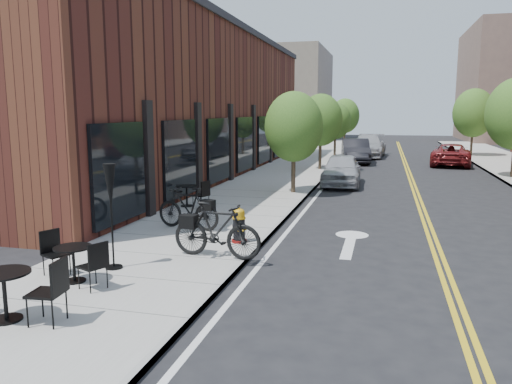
% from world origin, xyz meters
% --- Properties ---
extents(ground, '(120.00, 120.00, 0.00)m').
position_xyz_m(ground, '(0.00, 0.00, 0.00)').
color(ground, black).
rests_on(ground, ground).
extents(sidewalk_near, '(4.00, 70.00, 0.12)m').
position_xyz_m(sidewalk_near, '(-2.00, 10.00, 0.06)').
color(sidewalk_near, '#9E9B93').
rests_on(sidewalk_near, ground).
extents(building_near, '(5.00, 28.00, 7.00)m').
position_xyz_m(building_near, '(-6.50, 14.00, 3.50)').
color(building_near, '#3F1A14').
rests_on(building_near, ground).
extents(bg_building_left, '(8.00, 14.00, 10.00)m').
position_xyz_m(bg_building_left, '(-8.00, 48.00, 5.00)').
color(bg_building_left, '#726656').
rests_on(bg_building_left, ground).
extents(tree_near_a, '(2.20, 2.20, 3.81)m').
position_xyz_m(tree_near_a, '(-0.60, 9.00, 2.60)').
color(tree_near_a, '#382B1E').
rests_on(tree_near_a, sidewalk_near).
extents(tree_near_b, '(2.30, 2.30, 3.98)m').
position_xyz_m(tree_near_b, '(-0.60, 17.00, 2.71)').
color(tree_near_b, '#382B1E').
rests_on(tree_near_b, sidewalk_near).
extents(tree_near_c, '(2.10, 2.10, 3.67)m').
position_xyz_m(tree_near_c, '(-0.60, 25.00, 2.53)').
color(tree_near_c, '#382B1E').
rests_on(tree_near_c, sidewalk_near).
extents(tree_near_d, '(2.40, 2.40, 4.11)m').
position_xyz_m(tree_near_d, '(-0.60, 33.00, 2.79)').
color(tree_near_d, '#382B1E').
rests_on(tree_near_d, sidewalk_near).
extents(tree_far_c, '(2.80, 2.80, 4.62)m').
position_xyz_m(tree_far_c, '(8.60, 28.00, 3.06)').
color(tree_far_c, '#382B1E').
rests_on(tree_far_c, sidewalk_far).
extents(fire_hydrant, '(0.43, 0.43, 0.84)m').
position_xyz_m(fire_hydrant, '(-0.52, 1.43, 0.52)').
color(fire_hydrant, maroon).
rests_on(fire_hydrant, sidewalk_near).
extents(bicycle_left, '(1.92, 0.89, 1.12)m').
position_xyz_m(bicycle_left, '(-2.19, 2.36, 0.68)').
color(bicycle_left, black).
rests_on(bicycle_left, sidewalk_near).
extents(bicycle_right, '(2.02, 0.72, 1.19)m').
position_xyz_m(bicycle_right, '(-0.62, 0.08, 0.71)').
color(bicycle_right, black).
rests_on(bicycle_right, sidewalk_near).
extents(bistro_set_a, '(1.83, 0.86, 0.97)m').
position_xyz_m(bistro_set_a, '(-2.60, -3.75, 0.61)').
color(bistro_set_a, black).
rests_on(bistro_set_a, sidewalk_near).
extents(bistro_set_b, '(1.60, 1.00, 0.85)m').
position_xyz_m(bistro_set_b, '(-2.64, -2.00, 0.55)').
color(bistro_set_b, black).
rests_on(bistro_set_b, sidewalk_near).
extents(bistro_set_c, '(1.68, 0.97, 0.89)m').
position_xyz_m(bistro_set_c, '(-3.45, 5.32, 0.57)').
color(bistro_set_c, black).
rests_on(bistro_set_c, sidewalk_near).
extents(patio_umbrella, '(0.34, 0.34, 2.08)m').
position_xyz_m(patio_umbrella, '(-2.36, -1.11, 1.61)').
color(patio_umbrella, black).
rests_on(patio_umbrella, sidewalk_near).
extents(parked_car_a, '(1.73, 4.05, 1.37)m').
position_xyz_m(parked_car_a, '(0.96, 12.10, 0.68)').
color(parked_car_a, '#A6A8AE').
rests_on(parked_car_a, ground).
extents(parked_car_b, '(2.13, 4.68, 1.49)m').
position_xyz_m(parked_car_b, '(0.98, 21.90, 0.74)').
color(parked_car_b, black).
rests_on(parked_car_b, ground).
extents(parked_car_c, '(2.54, 5.52, 1.56)m').
position_xyz_m(parked_car_c, '(1.60, 26.25, 0.78)').
color(parked_car_c, '#A3A3A7').
rests_on(parked_car_c, ground).
extents(parked_car_far, '(2.75, 4.92, 1.30)m').
position_xyz_m(parked_car_far, '(6.54, 21.72, 0.65)').
color(parked_car_far, maroon).
rests_on(parked_car_far, ground).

